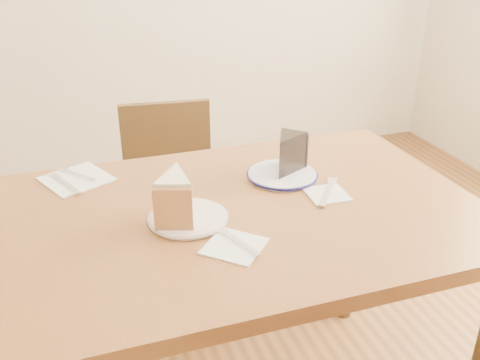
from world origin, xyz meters
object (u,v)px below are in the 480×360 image
Objects in this scene: table at (242,242)px; chair_far at (172,203)px; plate_navy at (282,175)px; carrot_cake at (176,197)px; chocolate_cake at (287,156)px; plate_cream at (188,218)px.

chair_far is (-0.06, 0.64, -0.21)m from table.
table is at bearing -140.15° from plate_navy.
carrot_cake reaches higher than table.
chair_far is 0.66m from chocolate_cake.
chocolate_cake is (0.32, 0.15, 0.05)m from plate_cream.
plate_navy is at bearing 120.42° from chair_far.
chair_far is at bearing -20.57° from chocolate_cake.
chair_far is at bearing 82.44° from plate_cream.
carrot_cake is (-0.17, -0.00, 0.16)m from table.
plate_navy is 0.37m from carrot_cake.
chocolate_cake is at bearing 40.03° from carrot_cake.
table is 10.79× the size of chocolate_cake.
plate_cream is at bearing -153.75° from plate_navy.
chocolate_cake is at bearing 25.53° from plate_cream.
plate_cream is (-0.14, -0.01, 0.10)m from table.
chocolate_cake reaches higher than chair_far.
chocolate_cake is at bearing 38.09° from table.
table is 0.23m from carrot_cake.
table is 6.45× the size of plate_cream.
chair_far is 7.20× the size of chocolate_cake.
chocolate_cake is at bearing 121.58° from chair_far.
table is 0.28m from chocolate_cake.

